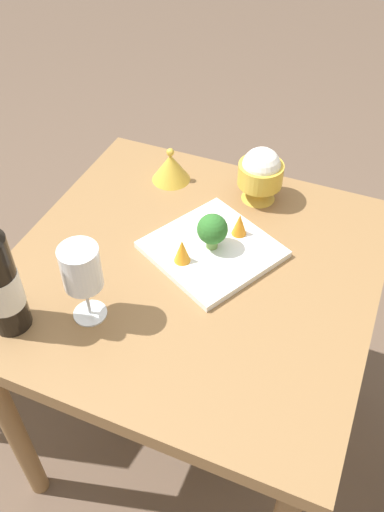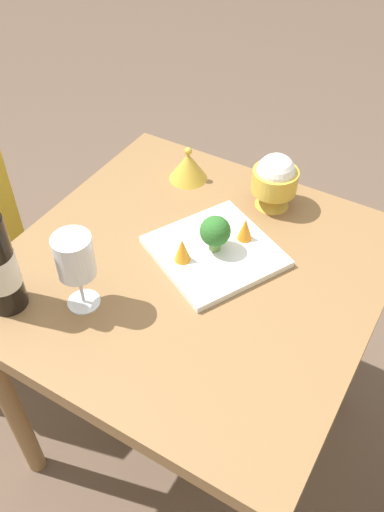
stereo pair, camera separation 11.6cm
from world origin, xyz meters
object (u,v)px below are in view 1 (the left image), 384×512
Objects in this scene: rice_bowl at (261,174)px; carrot_garnish_right at (182,251)px; serving_plate at (212,249)px; carrot_garnish_left at (240,224)px; wine_glass at (81,269)px; broccoli_floret at (212,230)px; rice_bowl_lid at (171,167)px.

carrot_garnish_right is at bearing -15.51° from rice_bowl.
carrot_garnish_left is (-0.07, 0.04, 0.04)m from serving_plate.
wine_glass is 0.24m from carrot_garnish_right.
wine_glass is at bearing -31.71° from carrot_garnish_left.
carrot_garnish_left is at bearing 147.04° from broccoli_floret.
carrot_garnish_right is (0.29, -0.08, -0.03)m from rice_bowl.
rice_bowl_lid is at bearing -122.14° from carrot_garnish_left.
rice_bowl_lid is (0.01, -0.23, -0.04)m from rice_bowl.
broccoli_floret is 1.47× the size of carrot_garnish_right.
broccoli_floret reaches higher than carrot_garnish_right.
carrot_garnish_right reaches higher than serving_plate.
wine_glass is 0.31m from broccoli_floret.
broccoli_floret reaches higher than carrot_garnish_left.
carrot_garnish_left is (-0.06, 0.04, -0.02)m from broccoli_floret.
rice_bowl reaches higher than serving_plate.
serving_plate is 0.08m from carrot_garnish_left.
rice_bowl is 2.53× the size of carrot_garnish_left.
wine_glass is at bearing -22.05° from rice_bowl.
wine_glass reaches higher than broccoli_floret.
wine_glass reaches higher than serving_plate.
rice_bowl is 0.16m from carrot_garnish_left.
wine_glass reaches higher than rice_bowl_lid.
wine_glass reaches higher than carrot_garnish_left.
rice_bowl_lid is 1.17× the size of broccoli_floret.
rice_bowl_lid is 0.32m from carrot_garnish_right.
carrot_garnish_right is at bearing 149.28° from wine_glass.
rice_bowl_lid is 1.72× the size of carrot_garnish_right.
wine_glass is 3.08× the size of carrot_garnish_right.
wine_glass is 0.39m from carrot_garnish_left.
carrot_garnish_right is (0.28, 0.15, 0.01)m from rice_bowl_lid.
serving_plate is at bearing -31.61° from carrot_garnish_left.
serving_plate is (-0.26, 0.16, -0.12)m from wine_glass.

